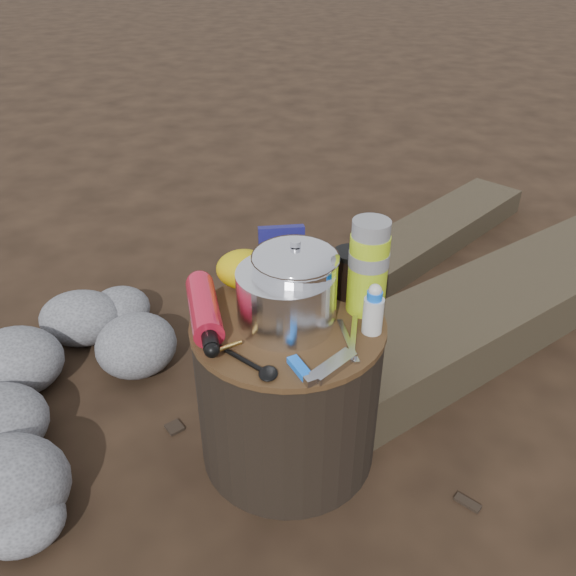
{
  "coord_description": "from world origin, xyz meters",
  "views": [
    {
      "loc": [
        0.05,
        -1.04,
        1.13
      ],
      "look_at": [
        0.0,
        0.0,
        0.48
      ],
      "focal_mm": 36.49,
      "sensor_mm": 36.0,
      "label": 1
    }
  ],
  "objects_px": {
    "fuel_bottle": "(204,309)",
    "thermos": "(368,267)",
    "stump": "(288,390)",
    "camping_pot": "(295,283)",
    "travel_mug": "(350,273)",
    "log_main": "(500,307)"
  },
  "relations": [
    {
      "from": "travel_mug",
      "to": "thermos",
      "type": "bearing_deg",
      "value": -59.63
    },
    {
      "from": "fuel_bottle",
      "to": "thermos",
      "type": "relative_size",
      "value": 1.25
    },
    {
      "from": "stump",
      "to": "fuel_bottle",
      "type": "relative_size",
      "value": 1.59
    },
    {
      "from": "thermos",
      "to": "travel_mug",
      "type": "height_order",
      "value": "thermos"
    },
    {
      "from": "travel_mug",
      "to": "camping_pot",
      "type": "bearing_deg",
      "value": -139.92
    },
    {
      "from": "fuel_bottle",
      "to": "thermos",
      "type": "height_order",
      "value": "thermos"
    },
    {
      "from": "log_main",
      "to": "thermos",
      "type": "xyz_separation_m",
      "value": [
        -0.49,
        -0.49,
        0.42
      ]
    },
    {
      "from": "fuel_bottle",
      "to": "travel_mug",
      "type": "xyz_separation_m",
      "value": [
        0.32,
        0.12,
        0.02
      ]
    },
    {
      "from": "camping_pot",
      "to": "fuel_bottle",
      "type": "bearing_deg",
      "value": -173.99
    },
    {
      "from": "camping_pot",
      "to": "travel_mug",
      "type": "relative_size",
      "value": 1.62
    },
    {
      "from": "camping_pot",
      "to": "fuel_bottle",
      "type": "xyz_separation_m",
      "value": [
        -0.2,
        -0.02,
        -0.06
      ]
    },
    {
      "from": "stump",
      "to": "thermos",
      "type": "distance_m",
      "value": 0.35
    },
    {
      "from": "camping_pot",
      "to": "thermos",
      "type": "bearing_deg",
      "value": 15.5
    },
    {
      "from": "log_main",
      "to": "thermos",
      "type": "distance_m",
      "value": 0.81
    },
    {
      "from": "log_main",
      "to": "fuel_bottle",
      "type": "relative_size",
      "value": 7.17
    },
    {
      "from": "fuel_bottle",
      "to": "travel_mug",
      "type": "height_order",
      "value": "travel_mug"
    },
    {
      "from": "stump",
      "to": "travel_mug",
      "type": "relative_size",
      "value": 3.82
    },
    {
      "from": "fuel_bottle",
      "to": "travel_mug",
      "type": "bearing_deg",
      "value": 5.94
    },
    {
      "from": "stump",
      "to": "log_main",
      "type": "bearing_deg",
      "value": 39.92
    },
    {
      "from": "log_main",
      "to": "travel_mug",
      "type": "xyz_separation_m",
      "value": [
        -0.52,
        -0.43,
        0.37
      ]
    },
    {
      "from": "thermos",
      "to": "stump",
      "type": "bearing_deg",
      "value": -160.53
    },
    {
      "from": "log_main",
      "to": "thermos",
      "type": "bearing_deg",
      "value": -82.92
    }
  ]
}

